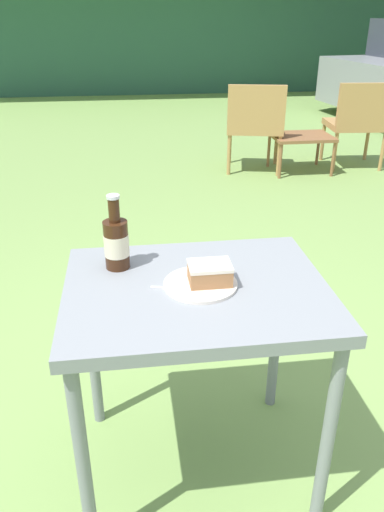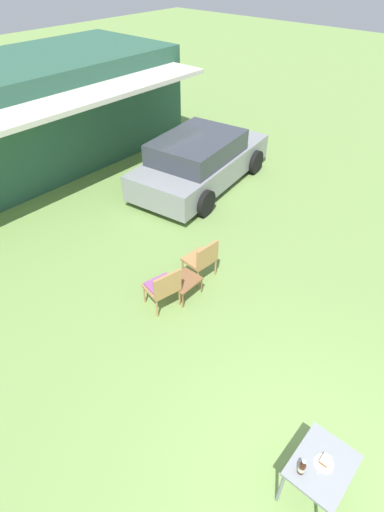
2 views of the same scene
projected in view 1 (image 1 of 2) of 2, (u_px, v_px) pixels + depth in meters
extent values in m
plane|color=#7A9E51|center=(196.00, 463.00, 1.81)|extent=(60.00, 60.00, 0.00)
cube|color=#2D5B47|center=(204.00, 14.00, 10.94)|extent=(11.27, 3.88, 2.77)
cylinder|color=black|center=(360.00, 88.00, 8.20)|extent=(0.67, 0.28, 0.65)
cylinder|color=#B2844C|center=(276.00, 145.00, 5.25)|extent=(0.04, 0.04, 0.39)
cylinder|color=#B2844C|center=(230.00, 144.00, 5.28)|extent=(0.04, 0.04, 0.39)
cylinder|color=#B2844C|center=(279.00, 156.00, 4.86)|extent=(0.04, 0.04, 0.39)
cylinder|color=#B2844C|center=(229.00, 155.00, 4.90)|extent=(0.04, 0.04, 0.39)
cube|color=#B2844C|center=(255.00, 128.00, 4.97)|extent=(0.64, 0.59, 0.06)
cube|color=#B2844C|center=(257.00, 107.00, 4.67)|extent=(0.54, 0.17, 0.40)
cube|color=#995193|center=(255.00, 122.00, 4.95)|extent=(0.57, 0.51, 0.05)
cylinder|color=#B2844C|center=(367.00, 142.00, 5.40)|extent=(0.04, 0.04, 0.39)
cylinder|color=#B2844C|center=(323.00, 142.00, 5.38)|extent=(0.04, 0.04, 0.39)
cylinder|color=#B2844C|center=(382.00, 152.00, 5.01)|extent=(0.04, 0.04, 0.39)
cylinder|color=#B2844C|center=(335.00, 152.00, 4.99)|extent=(0.04, 0.04, 0.39)
cube|color=#B2844C|center=(355.00, 125.00, 5.10)|extent=(0.58, 0.53, 0.06)
cube|color=#B2844C|center=(366.00, 105.00, 4.80)|extent=(0.54, 0.10, 0.40)
cube|color=brown|center=(302.00, 137.00, 4.93)|extent=(0.58, 0.46, 0.03)
cylinder|color=brown|center=(280.00, 161.00, 4.80)|extent=(0.03, 0.03, 0.34)
cylinder|color=brown|center=(333.00, 159.00, 4.86)|extent=(0.03, 0.03, 0.34)
cylinder|color=brown|center=(269.00, 151.00, 5.16)|extent=(0.03, 0.03, 0.34)
cylinder|color=brown|center=(318.00, 149.00, 5.23)|extent=(0.03, 0.03, 0.34)
cube|color=gray|center=(196.00, 292.00, 1.49)|extent=(0.78, 0.62, 0.04)
cylinder|color=gray|center=(83.00, 465.00, 1.37)|extent=(0.04, 0.04, 0.70)
cylinder|color=gray|center=(328.00, 439.00, 1.46)|extent=(0.04, 0.04, 0.70)
cylinder|color=gray|center=(92.00, 348.00, 1.85)|extent=(0.04, 0.04, 0.70)
cylinder|color=gray|center=(276.00, 333.00, 1.93)|extent=(0.04, 0.04, 0.70)
cylinder|color=silver|center=(201.00, 284.00, 1.48)|extent=(0.22, 0.22, 0.01)
cube|color=#9E6B42|center=(210.00, 275.00, 1.47)|extent=(0.12, 0.09, 0.05)
cube|color=silver|center=(210.00, 266.00, 1.46)|extent=(0.13, 0.09, 0.01)
cylinder|color=#381E0F|center=(117.00, 245.00, 1.56)|extent=(0.08, 0.08, 0.16)
cylinder|color=#381E0F|center=(114.00, 210.00, 1.51)|extent=(0.03, 0.03, 0.08)
cylinder|color=silver|center=(113.00, 197.00, 1.49)|extent=(0.04, 0.04, 0.01)
cylinder|color=beige|center=(117.00, 245.00, 1.56)|extent=(0.08, 0.08, 0.07)
cube|color=silver|center=(179.00, 289.00, 1.46)|extent=(0.17, 0.05, 0.01)
cylinder|color=silver|center=(201.00, 288.00, 1.46)|extent=(0.03, 0.03, 0.01)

